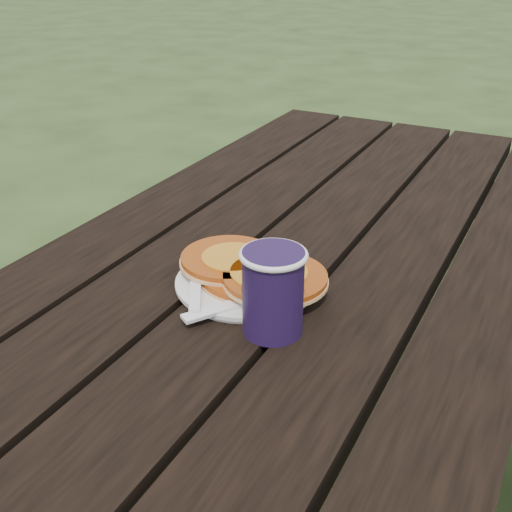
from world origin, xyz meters
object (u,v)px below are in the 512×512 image
at_px(picnic_table, 269,462).
at_px(plate, 246,283).
at_px(coffee_cup, 273,288).
at_px(pancake_stack, 253,271).

distance_m(picnic_table, plate, 0.39).
distance_m(picnic_table, coffee_cup, 0.47).
xyz_separation_m(picnic_table, plate, (-0.02, -0.05, 0.39)).
relative_size(pancake_stack, coffee_cup, 2.02).
relative_size(plate, pancake_stack, 0.86).
distance_m(plate, coffee_cup, 0.13).
bearing_deg(plate, coffee_cup, -45.15).
distance_m(pancake_stack, coffee_cup, 0.12).
height_order(picnic_table, pancake_stack, pancake_stack).
bearing_deg(coffee_cup, picnic_table, 117.08).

